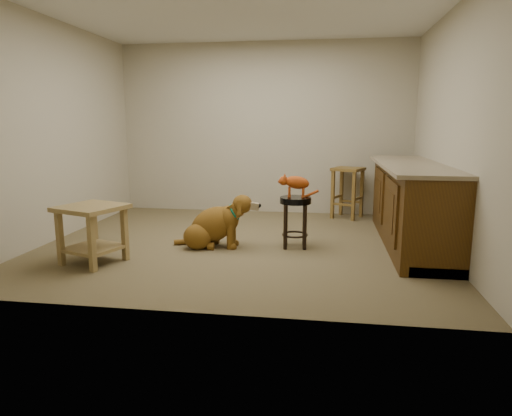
% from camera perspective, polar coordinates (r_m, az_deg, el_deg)
% --- Properties ---
extents(floor, '(4.50, 4.00, 0.01)m').
position_cam_1_polar(floor, '(5.36, -1.87, -4.47)').
color(floor, brown).
rests_on(floor, ground).
extents(room_shell, '(4.54, 4.04, 2.62)m').
position_cam_1_polar(room_shell, '(5.18, -1.98, 13.74)').
color(room_shell, '#B4AB91').
rests_on(room_shell, ground).
extents(cabinet_run, '(0.70, 2.56, 0.94)m').
position_cam_1_polar(cabinet_run, '(5.56, 18.82, 0.17)').
color(cabinet_run, '#482C0D').
rests_on(cabinet_run, ground).
extents(padded_stool, '(0.35, 0.35, 0.58)m').
position_cam_1_polar(padded_stool, '(5.14, 4.93, -0.47)').
color(padded_stool, black).
rests_on(padded_stool, ground).
extents(wood_stool, '(0.54, 0.54, 0.75)m').
position_cam_1_polar(wood_stool, '(6.87, 11.35, 1.99)').
color(wood_stool, brown).
rests_on(wood_stool, ground).
extents(side_table, '(0.72, 0.72, 0.59)m').
position_cam_1_polar(side_table, '(4.83, -19.79, -2.04)').
color(side_table, olive).
rests_on(side_table, ground).
extents(golden_retriever, '(1.02, 0.51, 0.65)m').
position_cam_1_polar(golden_retriever, '(5.20, -5.28, -2.24)').
color(golden_retriever, brown).
rests_on(golden_retriever, ground).
extents(tabby_kitten, '(0.46, 0.19, 0.29)m').
position_cam_1_polar(tabby_kitten, '(5.09, 4.87, 3.11)').
color(tabby_kitten, '#A53E10').
rests_on(tabby_kitten, padded_stool).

